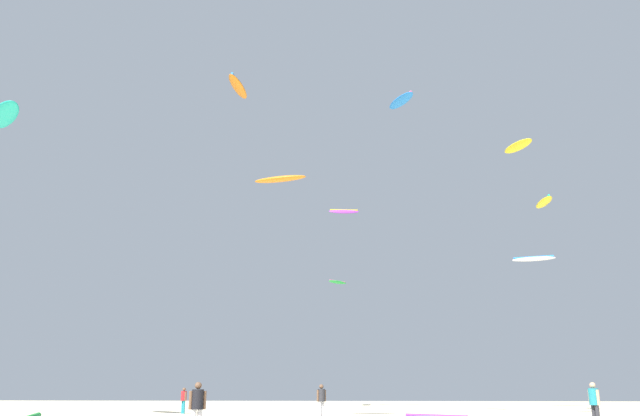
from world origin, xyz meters
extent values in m
cylinder|color=black|center=(-3.59, 6.96, 1.20)|extent=(0.40, 0.40, 0.65)
cylinder|color=brown|center=(-3.38, 7.05, 1.17)|extent=(0.12, 0.12, 0.60)
cylinder|color=brown|center=(-3.81, 6.87, 1.17)|extent=(0.12, 0.12, 0.60)
sphere|color=brown|center=(-3.59, 6.96, 1.65)|extent=(0.24, 0.24, 0.24)
cylinder|color=silver|center=(-0.13, 19.66, 0.43)|extent=(0.16, 0.16, 0.85)
cylinder|color=silver|center=(-0.28, 19.54, 0.43)|extent=(0.16, 0.16, 0.85)
cylinder|color=#2D2D33|center=(-0.20, 19.60, 1.17)|extent=(0.39, 0.39, 0.64)
cylinder|color=brown|center=(-0.02, 19.74, 1.15)|extent=(0.11, 0.11, 0.59)
cylinder|color=brown|center=(-0.38, 19.46, 1.15)|extent=(0.11, 0.11, 0.59)
sphere|color=brown|center=(-0.20, 19.60, 1.62)|extent=(0.23, 0.23, 0.23)
cylinder|color=#2D2D33|center=(11.50, 12.71, 0.44)|extent=(0.17, 0.17, 0.88)
cylinder|color=teal|center=(11.54, 12.61, 1.21)|extent=(0.40, 0.40, 0.66)
cylinder|color=tan|center=(11.63, 12.39, 1.19)|extent=(0.12, 0.12, 0.61)
cylinder|color=tan|center=(11.45, 12.83, 1.19)|extent=(0.12, 0.12, 0.61)
sphere|color=tan|center=(11.54, 12.61, 1.67)|extent=(0.24, 0.24, 0.24)
cylinder|color=teal|center=(-9.11, 24.84, 0.38)|extent=(0.14, 0.14, 0.77)
cylinder|color=teal|center=(-9.23, 24.97, 0.38)|extent=(0.14, 0.14, 0.77)
cylinder|color=#B21E23|center=(-9.17, 24.91, 1.05)|extent=(0.35, 0.35, 0.57)
cylinder|color=brown|center=(-9.03, 24.76, 1.03)|extent=(0.10, 0.10, 0.53)
cylinder|color=brown|center=(-9.32, 25.05, 1.03)|extent=(0.10, 0.10, 0.53)
sphere|color=brown|center=(-9.17, 24.91, 1.45)|extent=(0.21, 0.21, 0.21)
cylinder|color=purple|center=(5.29, 14.95, 0.34)|extent=(2.62, 1.88, 0.15)
ellipsoid|color=yellow|center=(11.06, 18.69, 14.74)|extent=(1.57, 2.32, 0.45)
ellipsoid|color=orange|center=(-2.17, 16.15, 12.22)|extent=(3.00, 1.51, 0.40)
ellipsoid|color=#19B29E|center=(-17.00, 14.61, 15.69)|extent=(3.70, 3.95, 0.51)
ellipsoid|color=yellow|center=(14.29, 25.70, 13.43)|extent=(0.82, 2.76, 0.34)
cylinder|color=#19B29E|center=(14.29, 25.70, 13.55)|extent=(0.15, 2.53, 0.12)
ellipsoid|color=white|center=(15.64, 34.37, 11.31)|extent=(3.44, 1.79, 0.43)
cylinder|color=blue|center=(15.64, 34.37, 11.46)|extent=(2.97, 0.94, 0.15)
ellipsoid|color=blue|center=(4.66, 19.89, 18.36)|extent=(1.83, 2.54, 0.41)
cylinder|color=#E5598C|center=(4.66, 19.89, 18.47)|extent=(1.18, 2.06, 0.11)
ellipsoid|color=purple|center=(0.68, 34.33, 15.49)|extent=(2.56, 1.02, 0.62)
cylinder|color=yellow|center=(0.68, 34.33, 15.61)|extent=(2.29, 0.40, 0.11)
ellipsoid|color=orange|center=(-6.85, 26.34, 23.01)|extent=(1.33, 3.90, 0.79)
cylinder|color=blue|center=(-6.85, 26.34, 23.18)|extent=(0.34, 3.54, 0.17)
ellipsoid|color=green|center=(-0.03, 37.98, 10.22)|extent=(1.81, 1.93, 0.26)
cylinder|color=#E5598C|center=(-0.03, 37.98, 10.31)|extent=(1.32, 1.47, 0.09)
camera|label=1|loc=(2.10, -14.81, 1.62)|focal=34.79mm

